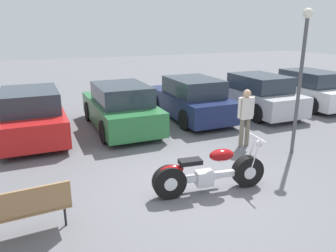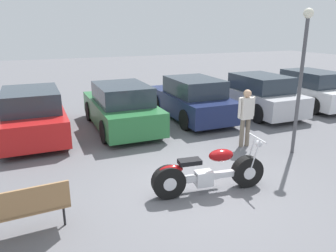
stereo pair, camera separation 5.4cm
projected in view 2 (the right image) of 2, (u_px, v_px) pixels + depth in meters
The scene contains 10 objects.
ground_plane at pixel (197, 187), 6.84m from camera, with size 60.00×60.00×0.00m, color slate.
motorcycle at pixel (208, 173), 6.52m from camera, with size 2.37×0.71×1.06m.
parked_car_red at pixel (33, 115), 9.73m from camera, with size 1.81×4.08×1.47m.
parked_car_green at pixel (121, 108), 10.55m from camera, with size 1.81×4.08×1.47m.
parked_car_navy at pixel (192, 99), 11.73m from camera, with size 1.81×4.08×1.47m.
parked_car_silver at pixel (257, 95), 12.49m from camera, with size 1.81×4.08×1.47m.
parked_car_white at pixel (307, 89), 13.58m from camera, with size 1.81×4.08×1.47m.
park_bench at pixel (17, 208), 5.00m from camera, with size 1.60×0.50×0.89m.
lamp_post at pixel (302, 65), 8.00m from camera, with size 0.24×0.24×3.62m.
person_standing at pixel (246, 113), 8.87m from camera, with size 0.52×0.21×1.60m.
Camera 2 is at (-2.94, -5.45, 3.22)m, focal length 35.00 mm.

